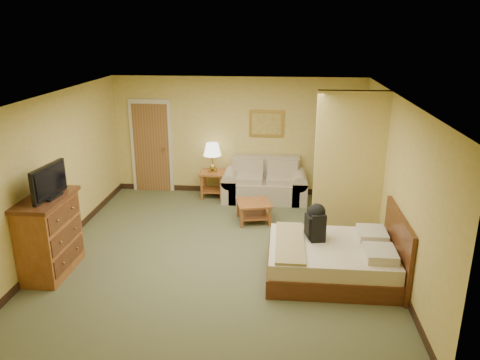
# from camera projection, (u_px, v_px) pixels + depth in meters

# --- Properties ---
(floor) EXTENTS (6.00, 6.00, 0.00)m
(floor) POSITION_uv_depth(u_px,v_px,m) (221.00, 252.00, 7.87)
(floor) COLOR #535738
(floor) RESTS_ON ground
(ceiling) EXTENTS (6.00, 6.00, 0.00)m
(ceiling) POSITION_uv_depth(u_px,v_px,m) (219.00, 97.00, 7.05)
(ceiling) COLOR white
(ceiling) RESTS_ON back_wall
(back_wall) EXTENTS (5.50, 0.02, 2.60)m
(back_wall) POSITION_uv_depth(u_px,v_px,m) (238.00, 136.00, 10.30)
(back_wall) COLOR #CEB458
(back_wall) RESTS_ON floor
(left_wall) EXTENTS (0.02, 6.00, 2.60)m
(left_wall) POSITION_uv_depth(u_px,v_px,m) (54.00, 174.00, 7.70)
(left_wall) COLOR #CEB458
(left_wall) RESTS_ON floor
(right_wall) EXTENTS (0.02, 6.00, 2.60)m
(right_wall) POSITION_uv_depth(u_px,v_px,m) (396.00, 184.00, 7.22)
(right_wall) COLOR #CEB458
(right_wall) RESTS_ON floor
(partition) EXTENTS (1.20, 0.15, 2.60)m
(partition) POSITION_uv_depth(u_px,v_px,m) (349.00, 166.00, 8.15)
(partition) COLOR #CEB458
(partition) RESTS_ON floor
(door) EXTENTS (0.94, 0.16, 2.10)m
(door) POSITION_uv_depth(u_px,v_px,m) (152.00, 147.00, 10.52)
(door) COLOR beige
(door) RESTS_ON floor
(baseboard) EXTENTS (5.50, 0.02, 0.12)m
(baseboard) POSITION_uv_depth(u_px,v_px,m) (238.00, 190.00, 10.68)
(baseboard) COLOR black
(baseboard) RESTS_ON floor
(loveseat) EXTENTS (1.81, 0.84, 0.92)m
(loveseat) POSITION_uv_depth(u_px,v_px,m) (265.00, 186.00, 10.16)
(loveseat) COLOR tan
(loveseat) RESTS_ON floor
(side_table) EXTENTS (0.53, 0.53, 0.58)m
(side_table) POSITION_uv_depth(u_px,v_px,m) (213.00, 180.00, 10.30)
(side_table) COLOR brown
(side_table) RESTS_ON floor
(table_lamp) EXTENTS (0.39, 0.39, 0.64)m
(table_lamp) POSITION_uv_depth(u_px,v_px,m) (212.00, 150.00, 10.09)
(table_lamp) COLOR #A4843C
(table_lamp) RESTS_ON side_table
(coffee_table) EXTENTS (0.75, 0.75, 0.40)m
(coffee_table) POSITION_uv_depth(u_px,v_px,m) (254.00, 207.00, 9.01)
(coffee_table) COLOR brown
(coffee_table) RESTS_ON floor
(wall_picture) EXTENTS (0.75, 0.04, 0.59)m
(wall_picture) POSITION_uv_depth(u_px,v_px,m) (267.00, 124.00, 10.12)
(wall_picture) COLOR #B78E3F
(wall_picture) RESTS_ON back_wall
(dresser) EXTENTS (0.60, 1.15, 1.23)m
(dresser) POSITION_uv_depth(u_px,v_px,m) (50.00, 235.00, 7.04)
(dresser) COLOR brown
(dresser) RESTS_ON floor
(tv) EXTENTS (0.24, 0.81, 0.50)m
(tv) POSITION_uv_depth(u_px,v_px,m) (49.00, 183.00, 6.77)
(tv) COLOR black
(tv) RESTS_ON dresser
(bed) EXTENTS (1.93, 1.60, 1.04)m
(bed) POSITION_uv_depth(u_px,v_px,m) (335.00, 259.00, 7.03)
(bed) COLOR #492211
(bed) RESTS_ON floor
(backpack) EXTENTS (0.29, 0.37, 0.57)m
(backpack) POSITION_uv_depth(u_px,v_px,m) (316.00, 221.00, 7.09)
(backpack) COLOR black
(backpack) RESTS_ON bed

